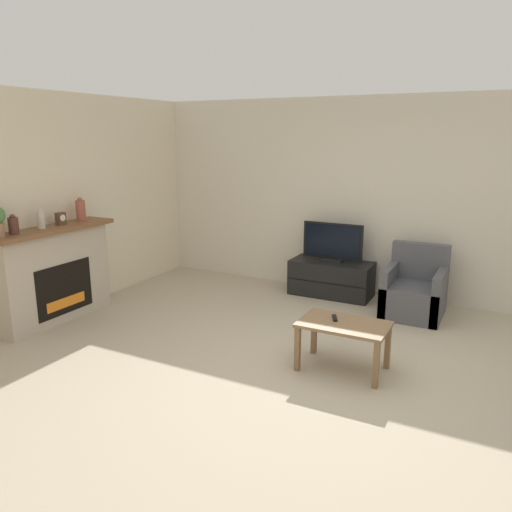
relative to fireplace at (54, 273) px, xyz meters
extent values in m
plane|color=tan|center=(3.24, 0.04, -0.58)|extent=(24.00, 24.00, 0.00)
cube|color=beige|center=(3.24, 2.78, 0.77)|extent=(12.00, 0.06, 2.70)
cube|color=beige|center=(-0.19, 0.04, 0.77)|extent=(0.06, 12.00, 2.70)
cube|color=#B7A893|center=(0.00, 0.00, -0.03)|extent=(0.32, 1.47, 1.10)
cube|color=black|center=(0.16, 0.00, -0.17)|extent=(0.01, 0.81, 0.60)
cube|color=orange|center=(0.16, 0.00, -0.33)|extent=(0.01, 0.57, 0.12)
cube|color=brown|center=(0.03, 0.00, 0.54)|extent=(0.44, 1.59, 0.05)
cylinder|color=#512D23|center=(0.02, -0.48, 0.65)|extent=(0.11, 0.11, 0.18)
sphere|color=#512D23|center=(0.02, -0.48, 0.75)|extent=(0.06, 0.06, 0.06)
cylinder|color=beige|center=(0.02, -0.12, 0.67)|extent=(0.09, 0.09, 0.20)
sphere|color=beige|center=(0.02, -0.12, 0.77)|extent=(0.05, 0.05, 0.05)
cylinder|color=#994C3D|center=(0.02, 0.48, 0.69)|extent=(0.12, 0.12, 0.25)
sphere|color=#994C3D|center=(0.02, 0.48, 0.83)|extent=(0.06, 0.06, 0.06)
cube|color=brown|center=(0.02, 0.16, 0.64)|extent=(0.07, 0.11, 0.15)
cylinder|color=white|center=(0.05, 0.16, 0.65)|extent=(0.00, 0.08, 0.08)
cube|color=black|center=(2.63, 2.45, -0.34)|extent=(1.12, 0.51, 0.49)
cube|color=black|center=(2.63, 2.19, -0.34)|extent=(1.10, 0.01, 0.01)
cube|color=black|center=(2.63, 2.45, -0.08)|extent=(0.30, 0.18, 0.04)
cube|color=black|center=(2.63, 2.45, 0.19)|extent=(0.84, 0.03, 0.50)
cube|color=black|center=(2.63, 2.43, 0.19)|extent=(0.78, 0.01, 0.45)
cube|color=#4C4C51|center=(3.80, 2.14, -0.38)|extent=(0.70, 0.76, 0.40)
cube|color=#4C4C51|center=(3.80, 2.45, 0.05)|extent=(0.70, 0.14, 0.46)
cube|color=#4C4C51|center=(3.50, 2.14, -0.28)|extent=(0.10, 0.76, 0.61)
cube|color=#4C4C51|center=(4.10, 2.14, -0.28)|extent=(0.10, 0.76, 0.61)
cube|color=brown|center=(3.48, 0.32, -0.13)|extent=(0.83, 0.52, 0.03)
cube|color=brown|center=(3.10, 0.10, -0.36)|extent=(0.05, 0.05, 0.44)
cube|color=brown|center=(3.85, 0.10, -0.36)|extent=(0.05, 0.05, 0.44)
cube|color=brown|center=(3.10, 0.54, -0.36)|extent=(0.05, 0.05, 0.44)
cube|color=brown|center=(3.85, 0.54, -0.36)|extent=(0.05, 0.05, 0.44)
cube|color=black|center=(3.37, 0.38, -0.10)|extent=(0.10, 0.15, 0.02)
camera|label=1|loc=(4.77, -3.97, 1.61)|focal=35.00mm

